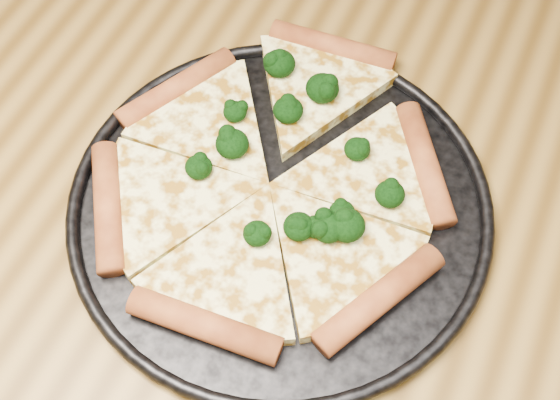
% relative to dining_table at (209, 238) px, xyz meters
% --- Properties ---
extents(dining_table, '(1.20, 0.90, 0.75)m').
position_rel_dining_table_xyz_m(dining_table, '(0.00, 0.00, 0.00)').
color(dining_table, olive).
rests_on(dining_table, ground).
extents(pizza_pan, '(0.38, 0.38, 0.02)m').
position_rel_dining_table_xyz_m(pizza_pan, '(0.07, 0.01, 0.10)').
color(pizza_pan, black).
rests_on(pizza_pan, dining_table).
extents(pizza, '(0.34, 0.35, 0.02)m').
position_rel_dining_table_xyz_m(pizza, '(0.06, 0.03, 0.11)').
color(pizza, '#FFFB9C').
rests_on(pizza, pizza_pan).
extents(broccoli_florets, '(0.19, 0.21, 0.02)m').
position_rel_dining_table_xyz_m(broccoli_florets, '(0.08, 0.05, 0.12)').
color(broccoli_florets, black).
rests_on(broccoli_florets, pizza).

